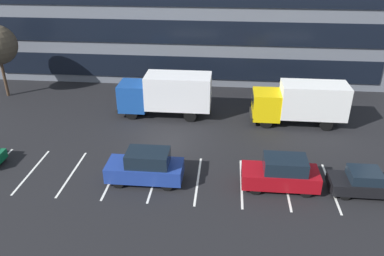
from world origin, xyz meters
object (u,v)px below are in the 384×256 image
suv_maroon (281,173)px  sedan_black (366,183)px  suv_navy (146,167)px  box_truck_yellow (301,102)px  box_truck_blue (167,93)px

suv_maroon → sedan_black: size_ratio=1.06×
suv_navy → sedan_black: suv_navy is taller
box_truck_yellow → suv_maroon: 9.75m
box_truck_blue → box_truck_yellow: bearing=-3.4°
suv_maroon → sedan_black: (5.09, -0.11, -0.28)m
box_truck_blue → suv_navy: box_truck_blue is taller
sedan_black → box_truck_blue: bearing=143.6°
sedan_black → suv_navy: bearing=179.9°
suv_navy → box_truck_yellow: bearing=40.7°
box_truck_yellow → suv_navy: size_ratio=1.59×
suv_maroon → suv_navy: bearing=-179.4°
box_truck_blue → suv_navy: size_ratio=1.66×
box_truck_blue → suv_maroon: 13.31m
box_truck_yellow → suv_maroon: size_ratio=1.62×
suv_maroon → suv_navy: suv_navy is taller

